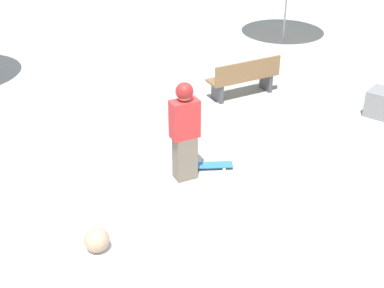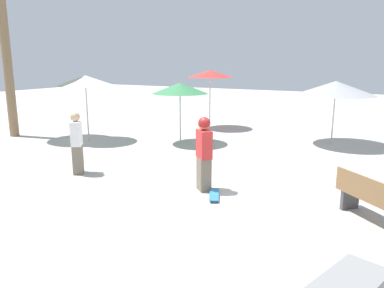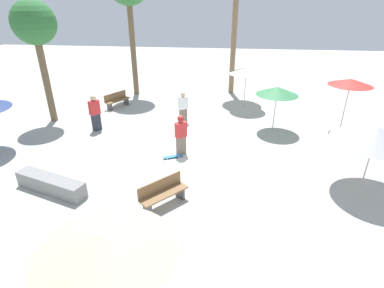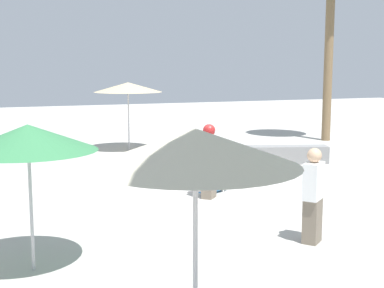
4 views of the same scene
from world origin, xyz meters
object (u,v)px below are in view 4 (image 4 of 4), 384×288
at_px(bystander_watching, 313,196).
at_px(shade_umbrella_cream, 195,148).
at_px(shade_umbrella_green, 28,138).
at_px(bench_far, 163,156).
at_px(skateboard, 213,191).
at_px(concrete_ledge, 285,155).
at_px(skater_main, 209,158).
at_px(shade_umbrella_tan, 128,87).

bearing_deg(bystander_watching, shade_umbrella_cream, 2.40).
bearing_deg(shade_umbrella_green, bench_far, -122.30).
distance_m(skateboard, shade_umbrella_green, 5.89).
distance_m(concrete_ledge, shade_umbrella_cream, 11.72).
bearing_deg(skater_main, shade_umbrella_green, 170.64).
bearing_deg(shade_umbrella_cream, shade_umbrella_tan, -101.78).
bearing_deg(shade_umbrella_cream, bystander_watching, -139.34).
relative_size(skateboard, shade_umbrella_tan, 0.34).
bearing_deg(bench_far, skater_main, -138.55).
bearing_deg(concrete_ledge, skater_main, 39.41).
height_order(concrete_ledge, shade_umbrella_tan, shade_umbrella_tan).
height_order(shade_umbrella_green, shade_umbrella_cream, shade_umbrella_cream).
xyz_separation_m(shade_umbrella_tan, shade_umbrella_green, (4.16, 10.53, -0.27)).
xyz_separation_m(concrete_ledge, shade_umbrella_cream, (6.68, 9.43, 1.93)).
xyz_separation_m(skateboard, shade_umbrella_cream, (3.07, 6.64, 2.14)).
distance_m(shade_umbrella_green, shade_umbrella_cream, 3.44).
bearing_deg(concrete_ledge, shade_umbrella_green, 38.09).
distance_m(bench_far, shade_umbrella_cream, 10.26).
bearing_deg(shade_umbrella_cream, bench_far, -106.22).
xyz_separation_m(bench_far, shade_umbrella_green, (4.12, 6.52, 1.53)).
height_order(shade_umbrella_tan, bystander_watching, shade_umbrella_tan).
bearing_deg(skateboard, shade_umbrella_tan, 67.41).
bearing_deg(skateboard, concrete_ledge, 13.50).
height_order(concrete_ledge, shade_umbrella_green, shade_umbrella_green).
height_order(skateboard, bystander_watching, bystander_watching).
bearing_deg(shade_umbrella_cream, skateboard, -114.83).
bearing_deg(skater_main, shade_umbrella_tan, 43.29).
bearing_deg(skateboard, bench_far, 70.31).
distance_m(skater_main, bench_far, 3.50).
xyz_separation_m(skater_main, skateboard, (-0.28, -0.40, -0.85)).
bearing_deg(skateboard, shade_umbrella_cream, -139.13).
height_order(shade_umbrella_green, bystander_watching, shade_umbrella_green).
height_order(skater_main, concrete_ledge, skater_main).
bearing_deg(concrete_ledge, skateboard, 37.80).
relative_size(skater_main, skateboard, 2.08).
relative_size(bench_far, shade_umbrella_cream, 0.62).
distance_m(concrete_ledge, bench_far, 3.87).
xyz_separation_m(bench_far, shade_umbrella_tan, (-0.04, -4.01, 1.80)).
relative_size(skater_main, bystander_watching, 1.04).
xyz_separation_m(skater_main, bystander_watching, (-0.43, 3.48, -0.10)).
distance_m(shade_umbrella_tan, shade_umbrella_cream, 14.01).
bearing_deg(skateboard, shade_umbrella_green, -165.97).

